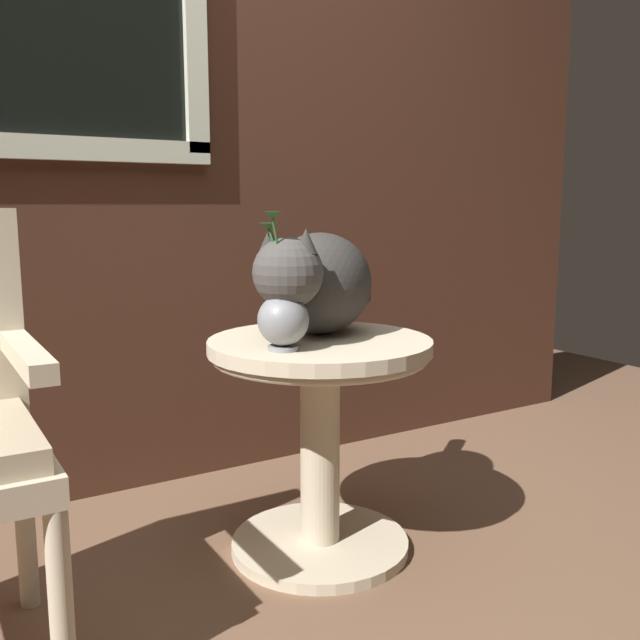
# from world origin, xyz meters

# --- Properties ---
(ground_plane) EXTENTS (6.00, 6.00, 0.00)m
(ground_plane) POSITION_xyz_m (0.00, 0.00, 0.00)
(ground_plane) COLOR brown
(back_wall) EXTENTS (4.00, 0.07, 2.60)m
(back_wall) POSITION_xyz_m (-0.00, 0.88, 1.31)
(back_wall) COLOR #47281C
(back_wall) RESTS_ON ground_plane
(wicker_side_table) EXTENTS (0.59, 0.59, 0.58)m
(wicker_side_table) POSITION_xyz_m (0.28, 0.18, 0.39)
(wicker_side_table) COLOR beige
(wicker_side_table) RESTS_ON ground_plane
(cat) EXTENTS (0.57, 0.47, 0.29)m
(cat) POSITION_xyz_m (0.30, 0.23, 0.73)
(cat) COLOR #33302D
(cat) RESTS_ON wicker_side_table
(pewter_vase_with_ivy) EXTENTS (0.12, 0.12, 0.33)m
(pewter_vase_with_ivy) POSITION_xyz_m (0.13, 0.10, 0.68)
(pewter_vase_with_ivy) COLOR gray
(pewter_vase_with_ivy) RESTS_ON wicker_side_table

